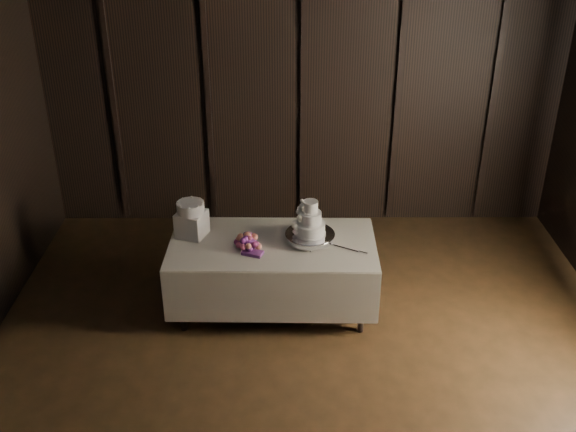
{
  "coord_description": "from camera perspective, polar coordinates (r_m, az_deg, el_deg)",
  "views": [
    {
      "loc": [
        -0.22,
        -4.05,
        4.01
      ],
      "look_at": [
        -0.18,
        1.56,
        1.05
      ],
      "focal_mm": 42.0,
      "sensor_mm": 36.0,
      "label": 1
    }
  ],
  "objects": [
    {
      "name": "bouquet",
      "position": [
        6.38,
        -3.44,
        -2.18
      ],
      "size": [
        0.43,
        0.48,
        0.19
      ],
      "primitive_type": null,
      "rotation": [
        0.0,
        0.0,
        -0.36
      ],
      "color": "#B34061",
      "rests_on": "display_table"
    },
    {
      "name": "box_pedestal",
      "position": [
        6.62,
        -8.15,
        -0.66
      ],
      "size": [
        0.33,
        0.33,
        0.25
      ],
      "primitive_type": "cube",
      "rotation": [
        0.0,
        0.0,
        -0.35
      ],
      "color": "white",
      "rests_on": "display_table"
    },
    {
      "name": "display_table",
      "position": [
        6.66,
        -1.29,
        -4.82
      ],
      "size": [
        2.01,
        1.08,
        0.76
      ],
      "rotation": [
        0.0,
        0.0,
        -0.02
      ],
      "color": "beige",
      "rests_on": "ground"
    },
    {
      "name": "cake_knife",
      "position": [
        6.4,
        4.84,
        -2.73
      ],
      "size": [
        0.34,
        0.2,
        0.01
      ],
      "primitive_type": "cube",
      "rotation": [
        0.0,
        0.0,
        -0.51
      ],
      "color": "silver",
      "rests_on": "display_table"
    },
    {
      "name": "cake_stand",
      "position": [
        6.48,
        1.87,
        -1.84
      ],
      "size": [
        0.58,
        0.58,
        0.09
      ],
      "primitive_type": "cylinder",
      "rotation": [
        0.0,
        0.0,
        -0.24
      ],
      "color": "silver",
      "rests_on": "display_table"
    },
    {
      "name": "room",
      "position": [
        4.77,
        2.33,
        -3.97
      ],
      "size": [
        6.08,
        7.08,
        3.08
      ],
      "color": "black",
      "rests_on": "ground"
    },
    {
      "name": "small_cake",
      "position": [
        6.54,
        -8.25,
        0.72
      ],
      "size": [
        0.33,
        0.33,
        0.11
      ],
      "primitive_type": "cylinder",
      "rotation": [
        0.0,
        0.0,
        0.28
      ],
      "color": "white",
      "rests_on": "box_pedestal"
    },
    {
      "name": "wedding_cake",
      "position": [
        6.38,
        1.67,
        -0.49
      ],
      "size": [
        0.32,
        0.29,
        0.35
      ],
      "rotation": [
        0.0,
        0.0,
        0.15
      ],
      "color": "white",
      "rests_on": "cake_stand"
    }
  ]
}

